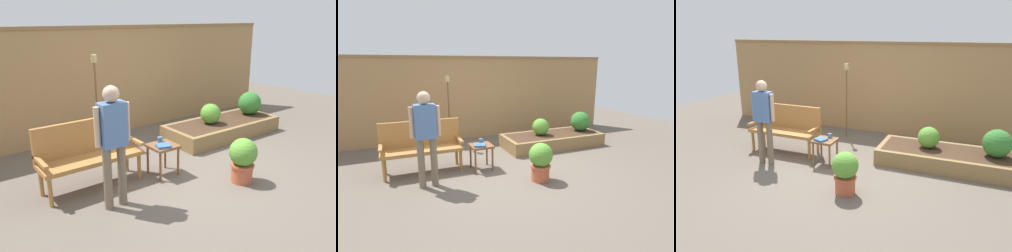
# 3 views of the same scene
# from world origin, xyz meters

# --- Properties ---
(ground_plane) EXTENTS (14.00, 14.00, 0.00)m
(ground_plane) POSITION_xyz_m (0.00, 0.00, 0.00)
(ground_plane) COLOR #60564C
(fence_back) EXTENTS (8.40, 0.14, 2.16)m
(fence_back) POSITION_xyz_m (0.00, 2.60, 1.09)
(fence_back) COLOR #A37A4C
(fence_back) RESTS_ON ground_plane
(garden_bench) EXTENTS (1.44, 0.48, 0.94)m
(garden_bench) POSITION_xyz_m (-1.42, 0.65, 0.54)
(garden_bench) COLOR #A87038
(garden_bench) RESTS_ON ground_plane
(side_table) EXTENTS (0.40, 0.40, 0.48)m
(side_table) POSITION_xyz_m (-0.38, 0.30, 0.40)
(side_table) COLOR brown
(side_table) RESTS_ON ground_plane
(cup_on_table) EXTENTS (0.11, 0.08, 0.08)m
(cup_on_table) POSITION_xyz_m (-0.34, 0.42, 0.52)
(cup_on_table) COLOR teal
(cup_on_table) RESTS_ON side_table
(book_on_table) EXTENTS (0.25, 0.24, 0.04)m
(book_on_table) POSITION_xyz_m (-0.42, 0.22, 0.50)
(book_on_table) COLOR #38609E
(book_on_table) RESTS_ON side_table
(potted_boxwood) EXTENTS (0.41, 0.41, 0.66)m
(potted_boxwood) POSITION_xyz_m (0.40, -0.60, 0.37)
(potted_boxwood) COLOR #B75638
(potted_boxwood) RESTS_ON ground_plane
(raised_planter_bed) EXTENTS (2.40, 1.00, 0.30)m
(raised_planter_bed) POSITION_xyz_m (1.67, 1.07, 0.15)
(raised_planter_bed) COLOR olive
(raised_planter_bed) RESTS_ON ground_plane
(shrub_near_bench) EXTENTS (0.40, 0.40, 0.40)m
(shrub_near_bench) POSITION_xyz_m (1.36, 1.09, 0.50)
(shrub_near_bench) COLOR brown
(shrub_near_bench) RESTS_ON raised_planter_bed
(shrub_far_corner) EXTENTS (0.49, 0.49, 0.49)m
(shrub_far_corner) POSITION_xyz_m (2.51, 1.09, 0.54)
(shrub_far_corner) COLOR brown
(shrub_far_corner) RESTS_ON raised_planter_bed
(tiki_torch) EXTENTS (0.10, 0.10, 1.69)m
(tiki_torch) POSITION_xyz_m (-0.63, 1.95, 1.16)
(tiki_torch) COLOR brown
(tiki_torch) RESTS_ON ground_plane
(person_by_bench) EXTENTS (0.47, 0.20, 1.56)m
(person_by_bench) POSITION_xyz_m (-1.41, -0.10, 0.93)
(person_by_bench) COLOR #70604C
(person_by_bench) RESTS_ON ground_plane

